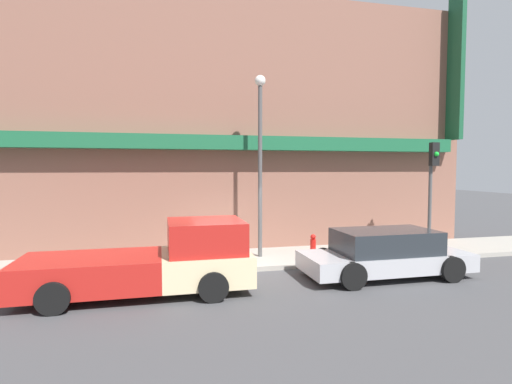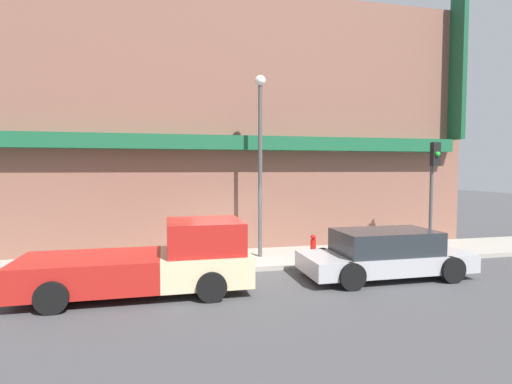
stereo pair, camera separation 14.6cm
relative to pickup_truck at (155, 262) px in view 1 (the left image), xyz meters
The scene contains 8 objects.
ground_plane 2.83m from the pickup_truck, 30.56° to the left, with size 80.00×80.00×0.00m, color #424244.
sidewalk 3.69m from the pickup_truck, 49.73° to the left, with size 36.00×2.76×0.15m.
building 7.28m from the pickup_truck, 67.26° to the left, with size 19.80×3.80×10.42m.
pickup_truck is the anchor object (origin of this frame).
parked_car 6.42m from the pickup_truck, ahead, with size 4.80×2.09×1.36m.
fire_hydrant 5.64m from the pickup_truck, 24.38° to the left, with size 0.19×0.19×0.76m.
street_lamp 5.36m from the pickup_truck, 39.09° to the left, with size 0.36×0.36×6.04m.
traffic_light 9.68m from the pickup_truck, 11.03° to the left, with size 0.28×0.42×3.86m.
Camera 1 is at (-2.21, -11.53, 3.13)m, focal length 28.00 mm.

